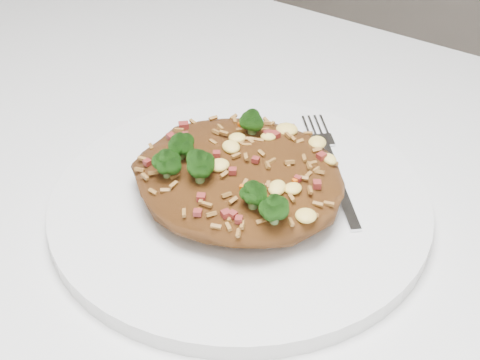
% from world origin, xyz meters
% --- Properties ---
extents(dining_table, '(1.20, 0.80, 0.75)m').
position_xyz_m(dining_table, '(0.00, 0.00, 0.66)').
color(dining_table, white).
rests_on(dining_table, ground).
extents(plate, '(0.30, 0.30, 0.01)m').
position_xyz_m(plate, '(0.08, 0.02, 0.76)').
color(plate, white).
rests_on(plate, dining_table).
extents(fried_rice, '(0.17, 0.15, 0.06)m').
position_xyz_m(fried_rice, '(0.08, 0.02, 0.79)').
color(fried_rice, brown).
rests_on(fried_rice, plate).
extents(fork, '(0.12, 0.13, 0.00)m').
position_xyz_m(fork, '(0.13, 0.09, 0.77)').
color(fork, silver).
rests_on(fork, plate).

